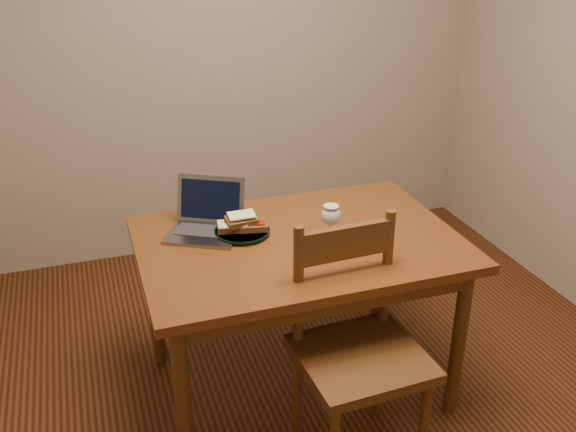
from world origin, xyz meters
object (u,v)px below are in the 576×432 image
object	(u,v)px
plate	(242,232)
laptop	(207,218)
chair	(359,341)
table	(299,257)
milk_glass	(331,222)

from	to	relation	value
plate	laptop	xyz separation A→B (m)	(-0.13, 0.09, 0.05)
chair	laptop	size ratio (longest dim) A/B	1.27
laptop	plate	bearing A→B (deg)	-5.13
table	milk_glass	world-z (taller)	milk_glass
table	plate	world-z (taller)	plate
table	laptop	xyz separation A→B (m)	(-0.34, 0.20, 0.14)
plate	laptop	world-z (taller)	laptop
table	milk_glass	xyz separation A→B (m)	(0.12, -0.04, 0.16)
milk_glass	laptop	bearing A→B (deg)	151.80
table	milk_glass	bearing A→B (deg)	-19.14
chair	milk_glass	distance (m)	0.50
laptop	table	bearing A→B (deg)	-2.18
plate	milk_glass	size ratio (longest dim) A/B	1.52
milk_glass	laptop	size ratio (longest dim) A/B	0.40
milk_glass	laptop	distance (m)	0.52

